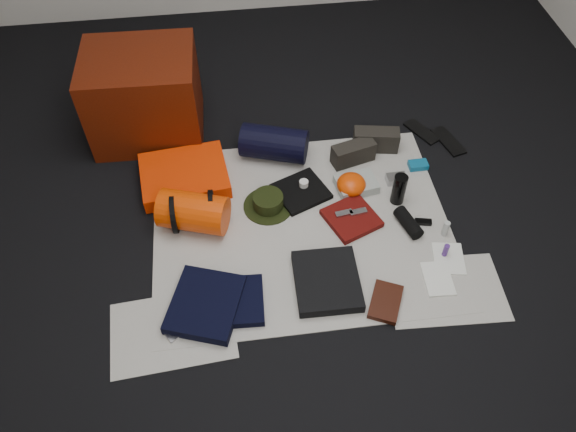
{
  "coord_description": "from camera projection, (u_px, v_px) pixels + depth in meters",
  "views": [
    {
      "loc": [
        -0.32,
        -1.88,
        2.4
      ],
      "look_at": [
        -0.08,
        -0.0,
        0.1
      ],
      "focal_mm": 35.0,
      "sensor_mm": 36.0,
      "label": 1
    }
  ],
  "objects": [
    {
      "name": "first_aid_pouch",
      "position": [
        356.0,
        184.0,
        3.22
      ],
      "size": [
        0.25,
        0.2,
        0.06
      ],
      "primitive_type": "cube",
      "rotation": [
        0.0,
        0.0,
        0.16
      ],
      "color": "#97A098",
      "rests_on": "newspaper_mat"
    },
    {
      "name": "speaker",
      "position": [
        408.0,
        223.0,
        3.02
      ],
      "size": [
        0.13,
        0.21,
        0.07
      ],
      "primitive_type": "cylinder",
      "rotation": [
        1.57,
        0.0,
        0.3
      ],
      "color": "black",
      "rests_on": "newspaper_mat"
    },
    {
      "name": "red_cabinet",
      "position": [
        144.0,
        96.0,
        3.35
      ],
      "size": [
        0.66,
        0.56,
        0.54
      ],
      "primitive_type": "cube",
      "rotation": [
        0.0,
        0.0,
        -0.03
      ],
      "color": "#551506",
      "rests_on": "floor"
    },
    {
      "name": "map_printout",
      "position": [
        449.0,
        258.0,
        2.91
      ],
      "size": [
        0.19,
        0.22,
        0.01
      ],
      "primitive_type": "cube",
      "rotation": [
        0.0,
        0.0,
        -0.17
      ],
      "color": "white",
      "rests_on": "newspaper_mat"
    },
    {
      "name": "flip_flop_right",
      "position": [
        448.0,
        141.0,
        3.48
      ],
      "size": [
        0.17,
        0.28,
        0.01
      ],
      "primitive_type": "cube",
      "rotation": [
        0.0,
        0.0,
        0.28
      ],
      "color": "black",
      "rests_on": "floor"
    },
    {
      "name": "energy_bar_a",
      "position": [
        344.0,
        213.0,
        3.06
      ],
      "size": [
        0.1,
        0.05,
        0.01
      ],
      "primitive_type": "cube",
      "rotation": [
        0.0,
        0.0,
        0.14
      ],
      "color": "#A3A3A8",
      "rests_on": "red_shirt"
    },
    {
      "name": "cyan_case",
      "position": [
        418.0,
        165.0,
        3.33
      ],
      "size": [
        0.11,
        0.07,
        0.04
      ],
      "primitive_type": "cube",
      "rotation": [
        0.0,
        0.0,
        0.02
      ],
      "color": "#0D5A83",
      "rests_on": "newspaper_mat"
    },
    {
      "name": "boonie_crown",
      "position": [
        268.0,
        201.0,
        3.11
      ],
      "size": [
        0.17,
        0.17,
        0.08
      ],
      "primitive_type": "cylinder",
      "color": "black",
      "rests_on": "boonie_brim"
    },
    {
      "name": "map_booklet",
      "position": [
        438.0,
        279.0,
        2.83
      ],
      "size": [
        0.15,
        0.21,
        0.01
      ],
      "primitive_type": "cube",
      "rotation": [
        0.0,
        0.0,
        -0.06
      ],
      "color": "white",
      "rests_on": "newspaper_mat"
    },
    {
      "name": "sack_strap_left",
      "position": [
        174.0,
        213.0,
        2.97
      ],
      "size": [
        0.02,
        0.22,
        0.22
      ],
      "primitive_type": "cylinder",
      "rotation": [
        0.0,
        1.57,
        0.0
      ],
      "color": "black",
      "rests_on": "newspaper_mat"
    },
    {
      "name": "newspaper_mat",
      "position": [
        302.0,
        225.0,
        3.06
      ],
      "size": [
        1.6,
        1.3,
        0.01
      ],
      "primitive_type": "cube",
      "color": "silver",
      "rests_on": "floor"
    },
    {
      "name": "water_bottle",
      "position": [
        399.0,
        189.0,
        3.1
      ],
      "size": [
        0.08,
        0.08,
        0.19
      ],
      "primitive_type": "cylinder",
      "rotation": [
        0.0,
        0.0,
        -0.01
      ],
      "color": "black",
      "rests_on": "newspaper_mat"
    },
    {
      "name": "trousers_charcoal",
      "position": [
        327.0,
        281.0,
        2.8
      ],
      "size": [
        0.33,
        0.37,
        0.06
      ],
      "primitive_type": "cube",
      "rotation": [
        0.0,
        0.0,
        -0.02
      ],
      "color": "black",
      "rests_on": "newspaper_mat"
    },
    {
      "name": "hiking_boot_left",
      "position": [
        353.0,
        153.0,
        3.33
      ],
      "size": [
        0.27,
        0.16,
        0.13
      ],
      "primitive_type": "cube",
      "rotation": [
        0.0,
        0.0,
        0.27
      ],
      "color": "black",
      "rests_on": "newspaper_mat"
    },
    {
      "name": "sleeping_pad",
      "position": [
        184.0,
        176.0,
        3.24
      ],
      "size": [
        0.53,
        0.45,
        0.09
      ],
      "primitive_type": "cube",
      "rotation": [
        0.0,
        0.0,
        0.11
      ],
      "color": "#F63302",
      "rests_on": "newspaper_mat"
    },
    {
      "name": "sack_strap_right",
      "position": [
        212.0,
        210.0,
        2.99
      ],
      "size": [
        0.03,
        0.22,
        0.22
      ],
      "primitive_type": "cylinder",
      "rotation": [
        0.0,
        1.57,
        0.0
      ],
      "color": "black",
      "rests_on": "newspaper_mat"
    },
    {
      "name": "tape_roll",
      "position": [
        304.0,
        183.0,
        3.2
      ],
      "size": [
        0.05,
        0.05,
        0.04
      ],
      "primitive_type": "cylinder",
      "color": "silver",
      "rests_on": "black_tshirt"
    },
    {
      "name": "black_tshirt",
      "position": [
        301.0,
        191.0,
        3.2
      ],
      "size": [
        0.35,
        0.34,
        0.03
      ],
      "primitive_type": "cube",
      "rotation": [
        0.0,
        0.0,
        0.4
      ],
      "color": "black",
      "rests_on": "newspaper_mat"
    },
    {
      "name": "trousers_navy_a",
      "position": [
        206.0,
        304.0,
        2.71
      ],
      "size": [
        0.42,
        0.45,
        0.06
      ],
      "primitive_type": "cube",
      "rotation": [
        0.0,
        0.0,
        -0.34
      ],
      "color": "black",
      "rests_on": "newspaper_mat"
    },
    {
      "name": "hiking_boot_right",
      "position": [
        376.0,
        140.0,
        3.4
      ],
      "size": [
        0.28,
        0.15,
        0.14
      ],
      "primitive_type": "cube",
      "rotation": [
        0.0,
        0.0,
        -0.17
      ],
      "color": "black",
      "rests_on": "newspaper_mat"
    },
    {
      "name": "energy_bar_b",
      "position": [
        358.0,
        212.0,
        3.07
      ],
      "size": [
        0.1,
        0.05,
        0.01
      ],
      "primitive_type": "cube",
      "rotation": [
        0.0,
        0.0,
        0.14
      ],
      "color": "#A3A3A8",
      "rests_on": "red_shirt"
    },
    {
      "name": "flip_flop_left",
      "position": [
        422.0,
        132.0,
        3.54
      ],
      "size": [
        0.2,
        0.26,
        0.01
      ],
      "primitive_type": "cube",
      "rotation": [
        0.0,
        0.0,
        0.51
      ],
      "color": "black",
      "rests_on": "floor"
    },
    {
      "name": "trousers_navy_b",
      "position": [
        239.0,
        301.0,
        2.73
      ],
      "size": [
        0.25,
        0.28,
        0.04
      ],
      "primitive_type": "cube",
      "rotation": [
        0.0,
        0.0,
        -0.05
      ],
      "color": "black",
      "rests_on": "newspaper_mat"
    },
    {
      "name": "red_shirt",
      "position": [
        351.0,
        218.0,
        3.07
      ],
      "size": [
        0.33,
        0.33,
        0.03
      ],
      "primitive_type": "cube",
      "rotation": [
        0.0,
        0.0,
        0.39
      ],
      "color": "#560C09",
      "rests_on": "newspaper_mat"
    },
    {
      "name": "boonie_brim",
      "position": [
        268.0,
        206.0,
        3.14
      ],
      "size": [
        0.34,
        0.34,
        0.01
      ],
      "primitive_type": "cylinder",
      "rotation": [
        0.0,
        0.0,
        -0.22
      ],
      "color": "black",
      "rests_on": "newspaper_mat"
    },
    {
      "name": "toiletry_purple",
      "position": [
        446.0,
        251.0,
        2.9
      ],
      "size": [
        0.03,
        0.03,
        0.08
      ],
      "primitive_type": "cylinder",
      "rotation": [
        0.0,
        0.0,
        -0.21
      ],
      "color": "#4D277E",
      "rests_on": "newspaper_mat"
    },
    {
      "name": "toiletry_clear",
      "position": [
        446.0,
        229.0,
        2.98
      ],
      "size": [
        0.04,
        0.04,
        0.1
      ],
      "primitive_type": "cylinder",
      "rotation": [
        0.0,
        0.0,
        0.13
      ],
      "color": "#AEB3AE",
      "rests_on": "newspaper_mat"
    },
    {
      "name": "orange_stuff_sack",
      "position": [
        351.0,
        184.0,
        3.18
      ],
      "size": [
        0.22,
        0.22,
        0.11
      ],
      "primitive_type": "ellipsoid",
      "rotation": [
        0.0,
        0.0,
        -0.39
      ],
      "color": "#DC3903",
      "rests_on": "newspaper_mat"
    },
    {
      "name": "floor",
      "position": [
        302.0,
        227.0,
        3.07
      ],
      "size": [
        4.5,
        4.5,
        0.02
      ],
      "primitive_type": "cube",
      "color": "black",
      "rests_on": "ground"
    },
    {
      "name": "key_cluster",
      "position": [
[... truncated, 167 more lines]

